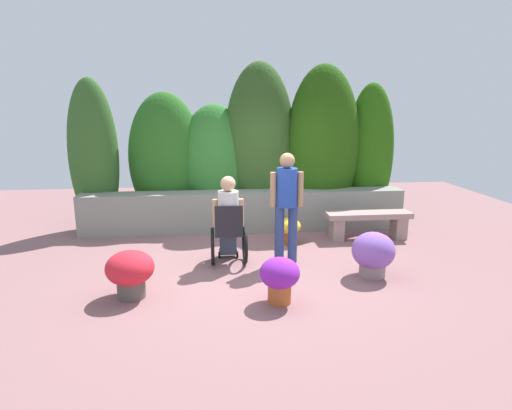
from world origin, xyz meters
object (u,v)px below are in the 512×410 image
at_px(stone_bench, 368,221).
at_px(flower_pot_small_foreground, 289,228).
at_px(flower_pot_red_accent, 373,253).
at_px(person_standing_companion, 287,201).
at_px(person_in_wheelchair, 228,223).
at_px(flower_pot_purple_near, 280,277).
at_px(flower_pot_terracotta_by_wall, 130,271).

relative_size(stone_bench, flower_pot_small_foreground, 3.33).
distance_m(flower_pot_red_accent, flower_pot_small_foreground, 1.79).
bearing_deg(person_standing_companion, flower_pot_small_foreground, 86.73).
bearing_deg(person_standing_companion, flower_pot_red_accent, -21.20).
bearing_deg(stone_bench, person_in_wheelchair, -159.84).
xyz_separation_m(stone_bench, flower_pot_purple_near, (-1.96, -2.35, 0.01)).
relative_size(person_in_wheelchair, person_standing_companion, 0.80).
height_order(flower_pot_terracotta_by_wall, flower_pot_red_accent, flower_pot_red_accent).
bearing_deg(flower_pot_purple_near, person_standing_companion, 76.98).
height_order(flower_pot_purple_near, flower_pot_terracotta_by_wall, flower_pot_terracotta_by_wall).
bearing_deg(flower_pot_purple_near, stone_bench, 50.16).
distance_m(person_in_wheelchair, flower_pot_red_accent, 2.11).
relative_size(stone_bench, flower_pot_purple_near, 2.67).
distance_m(person_in_wheelchair, flower_pot_terracotta_by_wall, 1.67).
xyz_separation_m(person_standing_companion, flower_pot_small_foreground, (0.20, 0.89, -0.68)).
relative_size(person_in_wheelchair, flower_pot_purple_near, 2.37).
bearing_deg(flower_pot_red_accent, flower_pot_purple_near, -154.51).
xyz_separation_m(flower_pot_terracotta_by_wall, flower_pot_small_foreground, (2.30, 1.88, -0.07)).
height_order(flower_pot_terracotta_by_wall, flower_pot_small_foreground, flower_pot_terracotta_by_wall).
bearing_deg(flower_pot_terracotta_by_wall, flower_pot_small_foreground, 39.16).
height_order(person_in_wheelchair, flower_pot_terracotta_by_wall, person_in_wheelchair).
relative_size(stone_bench, person_in_wheelchair, 1.13).
bearing_deg(stone_bench, flower_pot_terracotta_by_wall, -152.33).
relative_size(flower_pot_purple_near, flower_pot_small_foreground, 1.25).
bearing_deg(person_in_wheelchair, stone_bench, 28.37).
relative_size(person_standing_companion, flower_pot_purple_near, 2.94).
distance_m(stone_bench, person_in_wheelchair, 2.70).
xyz_separation_m(person_standing_companion, flower_pot_purple_near, (-0.31, -1.33, -0.63)).
height_order(flower_pot_purple_near, flower_pot_small_foreground, flower_pot_purple_near).
bearing_deg(person_standing_companion, flower_pot_terracotta_by_wall, -145.19).
relative_size(flower_pot_red_accent, flower_pot_small_foreground, 1.40).
distance_m(person_standing_companion, flower_pot_red_accent, 1.42).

